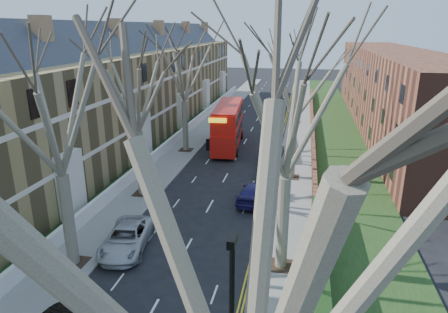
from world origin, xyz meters
The scene contains 17 objects.
pavement_left centered at (-6.00, 39.00, 0.06)m, with size 3.00×102.00×0.12m, color slate.
pavement_right centered at (6.00, 39.00, 0.06)m, with size 3.00×102.00×0.12m, color slate.
terrace_left centered at (-13.65, 31.00, 5.53)m, with size 9.70×78.00×13.60m.
flats_right centered at (17.46, 43.00, 4.98)m, with size 13.97×54.00×10.00m.
front_wall_left centered at (-7.65, 31.00, 0.62)m, with size 0.30×78.00×1.00m.
grass_verge_right centered at (10.50, 39.00, 0.15)m, with size 6.00×102.00×0.06m.
tree_left_mid centered at (-5.70, 6.00, 9.56)m, with size 10.50×10.50×14.71m.
tree_left_far centered at (-5.70, 16.00, 9.24)m, with size 10.15×10.15×14.22m.
tree_left_dist centered at (-5.70, 28.00, 9.56)m, with size 10.50×10.50×14.71m.
tree_right_near centered at (5.70, -6.00, 9.86)m, with size 10.85×10.85×15.20m.
tree_right_mid centered at (5.70, 8.00, 9.56)m, with size 10.50×10.50×14.71m.
tree_right_far centered at (5.70, 22.00, 9.24)m, with size 10.15×10.15×14.22m.
double_decker_bus centered at (-1.58, 30.56, 2.27)m, with size 3.51×11.21×4.61m.
car_left_far centered at (-3.48, 8.19, 0.72)m, with size 2.40×5.21×1.45m, color #AFB0B5.
car_right_near centered at (3.08, 16.56, 0.69)m, with size 1.92×4.72×1.37m, color navy.
car_right_mid centered at (3.56, 22.40, 0.65)m, with size 1.53×3.80×1.30m, color #9DA2A5.
car_right_far centered at (3.70, 26.94, 0.76)m, with size 1.60×4.59×1.51m, color black.
Camera 1 is at (6.39, -11.39, 12.75)m, focal length 32.00 mm.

